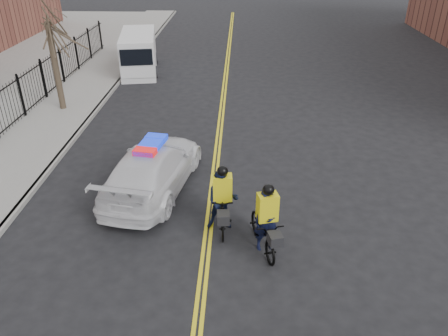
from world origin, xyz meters
name	(u,v)px	position (x,y,z in m)	size (l,w,h in m)	color
ground	(206,248)	(0.00, 0.00, 0.00)	(120.00, 120.00, 0.00)	black
center_line_left	(218,130)	(-0.08, 8.00, 0.01)	(0.10, 60.00, 0.01)	yellow
center_line_right	(221,130)	(0.08, 8.00, 0.01)	(0.10, 60.00, 0.01)	yellow
sidewalk	(50,126)	(-7.50, 8.00, 0.07)	(3.00, 60.00, 0.15)	gray
curb	(83,127)	(-6.00, 8.00, 0.07)	(0.20, 60.00, 0.15)	gray
iron_fence	(11,106)	(-9.00, 8.00, 1.00)	(0.12, 28.00, 2.00)	black
street_tree	(50,36)	(-7.60, 10.00, 3.53)	(3.20, 3.20, 4.80)	#382D21
police_cruiser	(153,168)	(-1.97, 3.07, 0.79)	(3.09, 5.71, 1.73)	white
cargo_van	(139,53)	(-5.27, 16.68, 1.10)	(2.81, 5.60, 2.24)	silver
cyclist_near	(266,227)	(1.62, 0.11, 0.70)	(1.22, 2.17, 2.01)	black
cyclist_far	(223,204)	(0.41, 0.99, 0.81)	(0.96, 2.05, 2.04)	black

